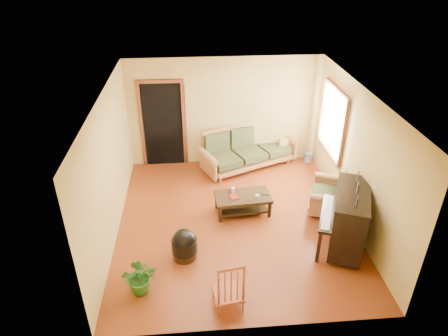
{
  "coord_description": "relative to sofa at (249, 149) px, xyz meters",
  "views": [
    {
      "loc": [
        -0.74,
        -6.27,
        4.81
      ],
      "look_at": [
        -0.2,
        0.2,
        1.1
      ],
      "focal_mm": 32.0,
      "sensor_mm": 36.0,
      "label": 1
    }
  ],
  "objects": [
    {
      "name": "red_chair",
      "position": [
        -0.88,
        -4.2,
        -0.03
      ],
      "size": [
        0.49,
        0.52,
        0.91
      ],
      "primitive_type": "cube",
      "rotation": [
        0.0,
        0.0,
        0.15
      ],
      "color": "maroon",
      "rests_on": "floor"
    },
    {
      "name": "candle",
      "position": [
        -0.55,
        -1.74,
        -0.03
      ],
      "size": [
        0.09,
        0.09,
        0.12
      ],
      "primitive_type": "cylinder",
      "rotation": [
        0.0,
        0.0,
        -0.24
      ],
      "color": "white",
      "rests_on": "coffee_table"
    },
    {
      "name": "piano",
      "position": [
        1.33,
        -3.05,
        0.08
      ],
      "size": [
        1.2,
        1.49,
        1.14
      ],
      "primitive_type": "cube",
      "rotation": [
        0.0,
        0.0,
        -0.39
      ],
      "color": "black",
      "rests_on": "floor"
    },
    {
      "name": "armchair",
      "position": [
        1.37,
        -1.94,
        -0.04
      ],
      "size": [
        1.13,
        1.16,
        0.9
      ],
      "primitive_type": "cube",
      "rotation": [
        0.0,
        0.0,
        -0.39
      ],
      "color": "#9C5F39",
      "rests_on": "floor"
    },
    {
      "name": "ceramic_crock",
      "position": [
        1.52,
        0.12,
        -0.37
      ],
      "size": [
        0.25,
        0.25,
        0.24
      ],
      "primitive_type": "cylinder",
      "rotation": [
        0.0,
        0.0,
        -0.34
      ],
      "color": "#304692",
      "rests_on": "floor"
    },
    {
      "name": "glass_jar",
      "position": [
        -0.1,
        -1.95,
        -0.06
      ],
      "size": [
        0.09,
        0.09,
        0.06
      ],
      "primitive_type": "cylinder",
      "rotation": [
        0.0,
        0.0,
        0.13
      ],
      "color": "silver",
      "rests_on": "coffee_table"
    },
    {
      "name": "sofa",
      "position": [
        0.0,
        0.0,
        0.0
      ],
      "size": [
        2.47,
        1.79,
        0.98
      ],
      "primitive_type": "cube",
      "rotation": [
        0.0,
        0.0,
        0.42
      ],
      "color": "#9C5F39",
      "rests_on": "floor"
    },
    {
      "name": "leaning_frame",
      "position": [
        1.02,
        0.2,
        -0.17
      ],
      "size": [
        0.49,
        0.25,
        0.64
      ],
      "primitive_type": "cube",
      "rotation": [
        0.0,
        0.0,
        0.31
      ],
      "color": "#B2973B",
      "rests_on": "floor"
    },
    {
      "name": "footstool",
      "position": [
        -1.53,
        -3.09,
        -0.28
      ],
      "size": [
        0.56,
        0.56,
        0.42
      ],
      "primitive_type": "cylinder",
      "rotation": [
        0.0,
        0.0,
        0.33
      ],
      "color": "black",
      "rests_on": "floor"
    },
    {
      "name": "doorway",
      "position": [
        -2.01,
        0.33,
        0.54
      ],
      "size": [
        1.08,
        0.16,
        2.05
      ],
      "primitive_type": "cube",
      "color": "black",
      "rests_on": "floor"
    },
    {
      "name": "window",
      "position": [
        1.65,
        -0.85,
        1.01
      ],
      "size": [
        0.12,
        1.36,
        1.46
      ],
      "primitive_type": "cube",
      "color": "white",
      "rests_on": "right_wall"
    },
    {
      "name": "remote",
      "position": [
        0.07,
        -1.87,
        -0.08
      ],
      "size": [
        0.16,
        0.06,
        0.02
      ],
      "primitive_type": "cube",
      "rotation": [
        0.0,
        0.0,
        -0.16
      ],
      "color": "black",
      "rests_on": "coffee_table"
    },
    {
      "name": "coffee_table",
      "position": [
        -0.37,
        -1.87,
        -0.29
      ],
      "size": [
        1.15,
        0.69,
        0.4
      ],
      "primitive_type": "cube",
      "rotation": [
        0.0,
        0.0,
        0.08
      ],
      "color": "black",
      "rests_on": "floor"
    },
    {
      "name": "book",
      "position": [
        -0.63,
        -1.93,
        -0.08
      ],
      "size": [
        0.2,
        0.23,
        0.02
      ],
      "primitive_type": "imported",
      "rotation": [
        0.0,
        0.0,
        0.33
      ],
      "color": "maroon",
      "rests_on": "coffee_table"
    },
    {
      "name": "floor",
      "position": [
        -0.56,
        -2.15,
        -0.49
      ],
      "size": [
        5.0,
        5.0,
        0.0
      ],
      "primitive_type": "plane",
      "color": "#5B210C",
      "rests_on": "ground"
    },
    {
      "name": "potted_plant",
      "position": [
        -2.2,
        -3.81,
        -0.18
      ],
      "size": [
        0.58,
        0.51,
        0.61
      ],
      "primitive_type": "imported",
      "rotation": [
        0.0,
        0.0,
        0.08
      ],
      "color": "#265C1A",
      "rests_on": "floor"
    }
  ]
}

